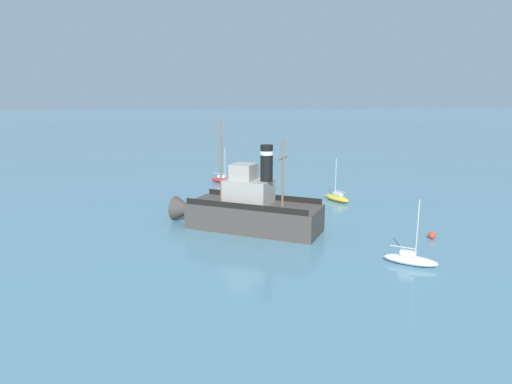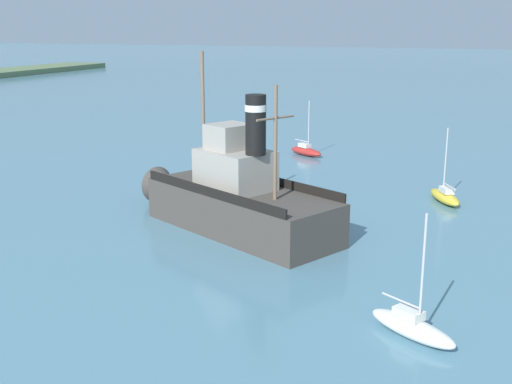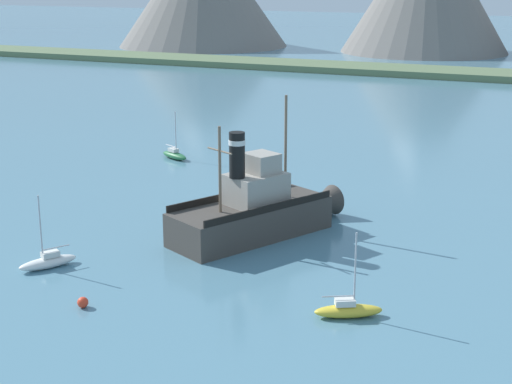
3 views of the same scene
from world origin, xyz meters
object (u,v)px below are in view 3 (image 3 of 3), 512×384
object	(u,v)px
sailboat_green	(175,155)
old_tugboat	(257,211)
mooring_buoy	(83,302)
sailboat_white	(48,261)
sailboat_yellow	(348,310)

from	to	relation	value
sailboat_green	old_tugboat	bearing A→B (deg)	-47.03
old_tugboat	mooring_buoy	bearing A→B (deg)	-104.44
sailboat_green	sailboat_white	size ratio (longest dim) A/B	1.00
sailboat_white	mooring_buoy	bearing A→B (deg)	-36.58
old_tugboat	sailboat_yellow	world-z (taller)	old_tugboat
sailboat_white	old_tugboat	bearing A→B (deg)	49.29
sailboat_green	sailboat_yellow	distance (m)	39.94
old_tugboat	mooring_buoy	world-z (taller)	old_tugboat
old_tugboat	sailboat_green	xyz separation A→B (m)	(-17.15, 18.41, -1.40)
old_tugboat	sailboat_yellow	xyz separation A→B (m)	(10.15, -10.75, -1.40)
sailboat_green	mooring_buoy	bearing A→B (deg)	-68.86
old_tugboat	sailboat_yellow	size ratio (longest dim) A/B	2.94
sailboat_green	mooring_buoy	xyz separation A→B (m)	(13.14, -33.98, -0.11)
sailboat_white	mooring_buoy	world-z (taller)	sailboat_white
old_tugboat	sailboat_green	size ratio (longest dim) A/B	2.94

